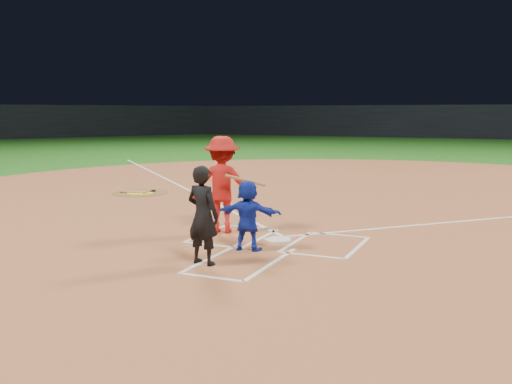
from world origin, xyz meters
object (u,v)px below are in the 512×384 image
at_px(home_plate, 278,240).
at_px(on_deck_circle, 140,193).
at_px(umpire, 203,215).
at_px(batter_at_plate, 222,185).
at_px(catcher, 248,215).

distance_m(home_plate, on_deck_circle, 7.68).
height_order(umpire, batter_at_plate, batter_at_plate).
bearing_deg(on_deck_circle, batter_at_plate, -39.76).
xyz_separation_m(on_deck_circle, catcher, (6.11, -5.36, 0.64)).
bearing_deg(home_plate, catcher, 78.39).
bearing_deg(home_plate, on_deck_circle, -34.70).
relative_size(on_deck_circle, umpire, 1.04).
xyz_separation_m(catcher, batter_at_plate, (-1.14, 1.22, 0.36)).
distance_m(home_plate, batter_at_plate, 1.69).
xyz_separation_m(home_plate, catcher, (-0.20, -0.99, 0.64)).
bearing_deg(umpire, batter_at_plate, -60.06).
bearing_deg(on_deck_circle, catcher, -41.27).
height_order(catcher, umpire, umpire).
relative_size(home_plate, on_deck_circle, 0.35).
relative_size(catcher, batter_at_plate, 0.64).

